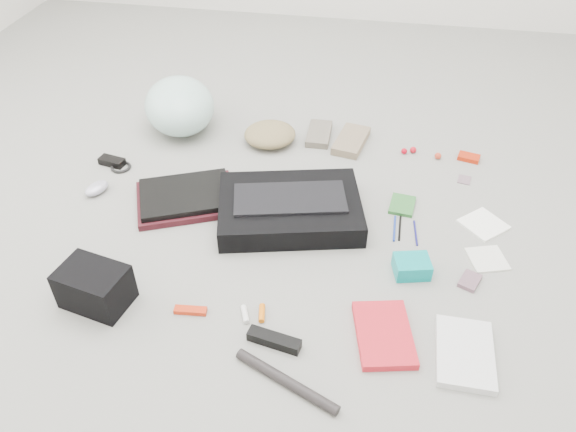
% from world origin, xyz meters
% --- Properties ---
extents(ground_plane, '(4.00, 4.00, 0.00)m').
position_xyz_m(ground_plane, '(0.00, 0.00, 0.00)').
color(ground_plane, gray).
extents(messenger_bag, '(0.57, 0.46, 0.08)m').
position_xyz_m(messenger_bag, '(-0.00, 0.05, 0.04)').
color(messenger_bag, black).
rests_on(messenger_bag, ground_plane).
extents(bag_flap, '(0.42, 0.26, 0.01)m').
position_xyz_m(bag_flap, '(-0.00, 0.05, 0.09)').
color(bag_flap, black).
rests_on(bag_flap, messenger_bag).
extents(laptop_sleeve, '(0.43, 0.39, 0.02)m').
position_xyz_m(laptop_sleeve, '(-0.40, 0.07, 0.01)').
color(laptop_sleeve, '#3E1218').
rests_on(laptop_sleeve, ground_plane).
extents(laptop, '(0.40, 0.35, 0.02)m').
position_xyz_m(laptop, '(-0.40, 0.07, 0.04)').
color(laptop, black).
rests_on(laptop, laptop_sleeve).
extents(bike_helmet, '(0.43, 0.46, 0.22)m').
position_xyz_m(bike_helmet, '(-0.58, 0.57, 0.11)').
color(bike_helmet, silver).
rests_on(bike_helmet, ground_plane).
extents(beanie, '(0.28, 0.28, 0.08)m').
position_xyz_m(beanie, '(-0.17, 0.53, 0.04)').
color(beanie, olive).
rests_on(beanie, ground_plane).
extents(mitten_left, '(0.10, 0.19, 0.03)m').
position_xyz_m(mitten_left, '(0.03, 0.61, 0.01)').
color(mitten_left, '#6A6355').
rests_on(mitten_left, ground_plane).
extents(mitten_right, '(0.15, 0.24, 0.03)m').
position_xyz_m(mitten_right, '(0.17, 0.58, 0.02)').
color(mitten_right, '#837159').
rests_on(mitten_right, ground_plane).
extents(power_brick, '(0.11, 0.07, 0.03)m').
position_xyz_m(power_brick, '(-0.77, 0.25, 0.01)').
color(power_brick, black).
rests_on(power_brick, ground_plane).
extents(cable_coil, '(0.08, 0.08, 0.01)m').
position_xyz_m(cable_coil, '(-0.73, 0.23, 0.01)').
color(cable_coil, black).
rests_on(cable_coil, ground_plane).
extents(mouse, '(0.10, 0.12, 0.04)m').
position_xyz_m(mouse, '(-0.75, 0.07, 0.02)').
color(mouse, '#A7A3B8').
rests_on(mouse, ground_plane).
extents(camera_bag, '(0.22, 0.18, 0.13)m').
position_xyz_m(camera_bag, '(-0.51, -0.44, 0.06)').
color(camera_bag, black).
rests_on(camera_bag, ground_plane).
extents(multitool, '(0.10, 0.04, 0.02)m').
position_xyz_m(multitool, '(-0.22, -0.44, 0.01)').
color(multitool, '#B6270C').
rests_on(multitool, ground_plane).
extents(toiletry_tube_white, '(0.04, 0.06, 0.02)m').
position_xyz_m(toiletry_tube_white, '(-0.05, -0.42, 0.01)').
color(toiletry_tube_white, silver).
rests_on(toiletry_tube_white, ground_plane).
extents(toiletry_tube_orange, '(0.03, 0.07, 0.02)m').
position_xyz_m(toiletry_tube_orange, '(-0.00, -0.41, 0.01)').
color(toiletry_tube_orange, orange).
rests_on(toiletry_tube_orange, ground_plane).
extents(u_lock, '(0.16, 0.07, 0.03)m').
position_xyz_m(u_lock, '(0.05, -0.50, 0.02)').
color(u_lock, black).
rests_on(u_lock, ground_plane).
extents(bike_pump, '(0.30, 0.15, 0.03)m').
position_xyz_m(bike_pump, '(0.11, -0.63, 0.01)').
color(bike_pump, black).
rests_on(bike_pump, ground_plane).
extents(book_red, '(0.20, 0.26, 0.02)m').
position_xyz_m(book_red, '(0.36, -0.43, 0.01)').
color(book_red, red).
rests_on(book_red, ground_plane).
extents(book_white, '(0.16, 0.24, 0.02)m').
position_xyz_m(book_white, '(0.58, -0.45, 0.01)').
color(book_white, silver).
rests_on(book_white, ground_plane).
extents(notepad, '(0.10, 0.13, 0.01)m').
position_xyz_m(notepad, '(0.39, 0.19, 0.01)').
color(notepad, '#29632A').
rests_on(notepad, ground_plane).
extents(pen_blue, '(0.01, 0.13, 0.01)m').
position_xyz_m(pen_blue, '(0.37, 0.05, 0.00)').
color(pen_blue, navy).
rests_on(pen_blue, ground_plane).
extents(pen_black, '(0.01, 0.13, 0.01)m').
position_xyz_m(pen_black, '(0.39, 0.06, 0.00)').
color(pen_black, black).
rests_on(pen_black, ground_plane).
extents(pen_navy, '(0.02, 0.13, 0.01)m').
position_xyz_m(pen_navy, '(0.44, 0.04, 0.00)').
color(pen_navy, navy).
rests_on(pen_navy, ground_plane).
extents(accordion_wallet, '(0.13, 0.11, 0.06)m').
position_xyz_m(accordion_wallet, '(0.43, -0.15, 0.03)').
color(accordion_wallet, '#079898').
rests_on(accordion_wallet, ground_plane).
extents(card_deck, '(0.08, 0.09, 0.01)m').
position_xyz_m(card_deck, '(0.61, -0.16, 0.01)').
color(card_deck, '#745360').
rests_on(card_deck, ground_plane).
extents(napkin_top, '(0.19, 0.19, 0.01)m').
position_xyz_m(napkin_top, '(0.68, 0.13, 0.00)').
color(napkin_top, white).
rests_on(napkin_top, ground_plane).
extents(napkin_bottom, '(0.15, 0.15, 0.01)m').
position_xyz_m(napkin_bottom, '(0.68, -0.04, 0.00)').
color(napkin_bottom, silver).
rests_on(napkin_bottom, ground_plane).
extents(lollipop_a, '(0.03, 0.03, 0.02)m').
position_xyz_m(lollipop_a, '(0.39, 0.54, 0.01)').
color(lollipop_a, '#B00315').
rests_on(lollipop_a, ground_plane).
extents(lollipop_b, '(0.03, 0.03, 0.03)m').
position_xyz_m(lollipop_b, '(0.43, 0.56, 0.01)').
color(lollipop_b, '#B80E1B').
rests_on(lollipop_b, ground_plane).
extents(lollipop_c, '(0.03, 0.03, 0.03)m').
position_xyz_m(lollipop_c, '(0.53, 0.53, 0.01)').
color(lollipop_c, '#B8351E').
rests_on(lollipop_c, ground_plane).
extents(altoids_tin, '(0.10, 0.07, 0.02)m').
position_xyz_m(altoids_tin, '(0.66, 0.55, 0.01)').
color(altoids_tin, red).
rests_on(altoids_tin, ground_plane).
extents(stamp_sheet, '(0.06, 0.07, 0.00)m').
position_xyz_m(stamp_sheet, '(0.63, 0.40, 0.00)').
color(stamp_sheet, slate).
rests_on(stamp_sheet, ground_plane).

